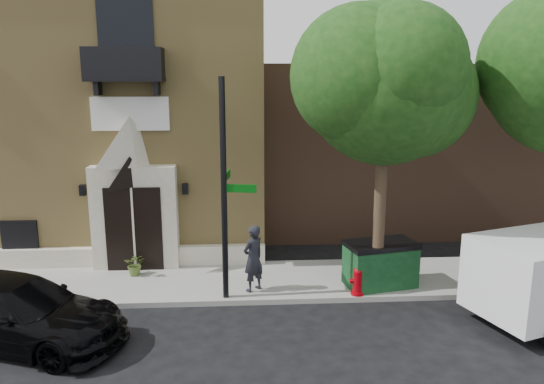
# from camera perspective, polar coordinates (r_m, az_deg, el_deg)

# --- Properties ---
(ground) EXTENTS (120.00, 120.00, 0.00)m
(ground) POSITION_cam_1_polar(r_m,az_deg,el_deg) (14.71, -12.25, -12.08)
(ground) COLOR black
(ground) RESTS_ON ground
(sidewalk) EXTENTS (42.00, 3.00, 0.15)m
(sidewalk) POSITION_cam_1_polar(r_m,az_deg,el_deg) (15.93, -7.85, -9.62)
(sidewalk) COLOR gray
(sidewalk) RESTS_ON ground
(church) EXTENTS (12.20, 11.01, 9.30)m
(church) POSITION_cam_1_polar(r_m,az_deg,el_deg) (21.83, -17.56, 8.29)
(church) COLOR tan
(church) RESTS_ON ground
(neighbour_building) EXTENTS (18.00, 8.00, 6.40)m
(neighbour_building) POSITION_cam_1_polar(r_m,az_deg,el_deg) (24.41, 20.15, 5.13)
(neighbour_building) COLOR brown
(neighbour_building) RESTS_ON ground
(street_tree_left) EXTENTS (4.97, 4.38, 7.77)m
(street_tree_left) POSITION_cam_1_polar(r_m,az_deg,el_deg) (14.06, 12.32, 11.50)
(street_tree_left) COLOR #38281C
(street_tree_left) RESTS_ON sidewalk
(black_sedan) EXTENTS (5.61, 3.72, 1.51)m
(black_sedan) POSITION_cam_1_polar(r_m,az_deg,el_deg) (13.73, -25.77, -11.50)
(black_sedan) COLOR black
(black_sedan) RESTS_ON ground
(street_sign) EXTENTS (0.92, 1.01, 5.86)m
(street_sign) POSITION_cam_1_polar(r_m,az_deg,el_deg) (13.80, -5.11, 0.13)
(street_sign) COLOR black
(street_sign) RESTS_ON sidewalk
(fire_hydrant) EXTENTS (0.45, 0.36, 0.79)m
(fire_hydrant) POSITION_cam_1_polar(r_m,az_deg,el_deg) (14.84, 9.20, -9.45)
(fire_hydrant) COLOR #8F010B
(fire_hydrant) RESTS_ON sidewalk
(dumpster) EXTENTS (2.15, 1.51, 1.28)m
(dumpster) POSITION_cam_1_polar(r_m,az_deg,el_deg) (15.48, 11.58, -7.56)
(dumpster) COLOR #0F3718
(dumpster) RESTS_ON sidewalk
(planter) EXTENTS (0.61, 0.53, 0.68)m
(planter) POSITION_cam_1_polar(r_m,az_deg,el_deg) (16.52, -14.48, -7.53)
(planter) COLOR #50662A
(planter) RESTS_ON sidewalk
(pedestrian_near) EXTENTS (0.81, 0.80, 1.89)m
(pedestrian_near) POSITION_cam_1_polar(r_m,az_deg,el_deg) (14.74, -2.04, -7.14)
(pedestrian_near) COLOR black
(pedestrian_near) RESTS_ON sidewalk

